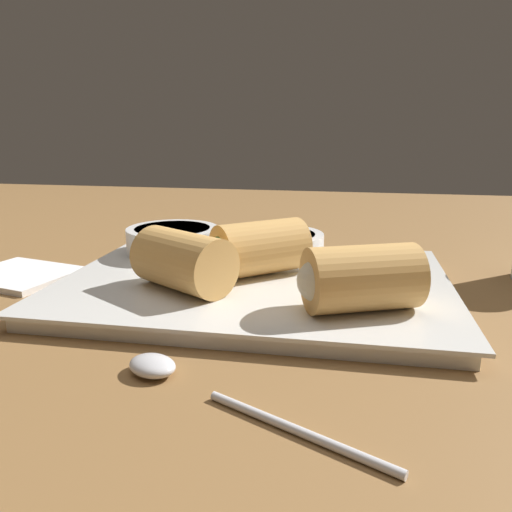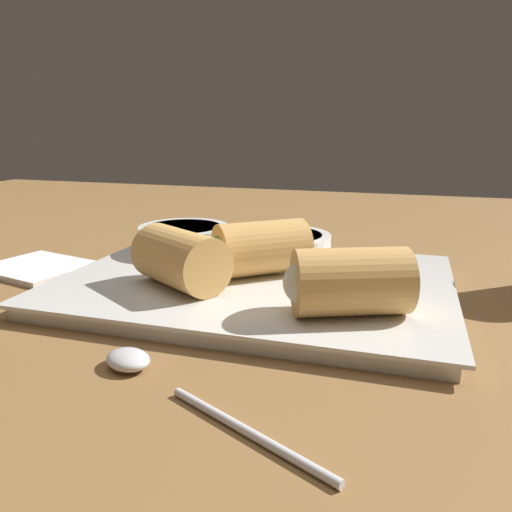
% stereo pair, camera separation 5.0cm
% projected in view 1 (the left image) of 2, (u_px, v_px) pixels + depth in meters
% --- Properties ---
extents(table_surface, '(1.80, 1.40, 0.02)m').
position_uv_depth(table_surface, '(234.00, 293.00, 0.49)').
color(table_surface, olive).
rests_on(table_surface, ground).
extents(serving_plate, '(0.35, 0.26, 0.01)m').
position_uv_depth(serving_plate, '(256.00, 285.00, 0.46)').
color(serving_plate, silver).
rests_on(serving_plate, table_surface).
extents(roll_front_left, '(0.10, 0.08, 0.05)m').
position_uv_depth(roll_front_left, '(356.00, 278.00, 0.37)').
color(roll_front_left, '#DBA356').
rests_on(roll_front_left, serving_plate).
extents(roll_front_right, '(0.10, 0.09, 0.05)m').
position_uv_depth(roll_front_right, '(256.00, 248.00, 0.46)').
color(roll_front_right, '#DBA356').
rests_on(roll_front_right, serving_plate).
extents(roll_back_left, '(0.10, 0.09, 0.05)m').
position_uv_depth(roll_back_left, '(180.00, 260.00, 0.42)').
color(roll_back_left, '#DBA356').
rests_on(roll_back_left, serving_plate).
extents(dipping_bowl_near, '(0.10, 0.10, 0.03)m').
position_uv_depth(dipping_bowl_near, '(275.00, 245.00, 0.51)').
color(dipping_bowl_near, white).
rests_on(dipping_bowl_near, serving_plate).
extents(dipping_bowl_far, '(0.10, 0.10, 0.03)m').
position_uv_depth(dipping_bowl_far, '(173.00, 239.00, 0.54)').
color(dipping_bowl_far, white).
rests_on(dipping_bowl_far, serving_plate).
extents(spoon, '(0.17, 0.09, 0.01)m').
position_uv_depth(spoon, '(181.00, 378.00, 0.30)').
color(spoon, silver).
rests_on(spoon, table_surface).
extents(napkin, '(0.12, 0.11, 0.01)m').
position_uv_depth(napkin, '(20.00, 275.00, 0.50)').
color(napkin, white).
rests_on(napkin, table_surface).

